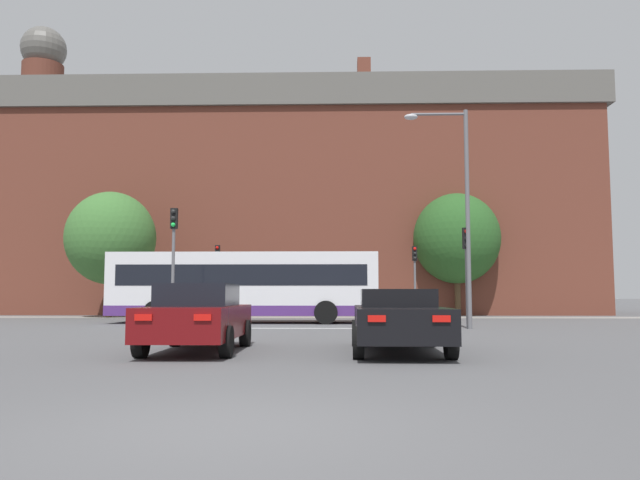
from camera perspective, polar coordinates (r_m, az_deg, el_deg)
name	(u,v)px	position (r m, az deg, el deg)	size (l,w,h in m)	color
ground_plane	(230,427)	(6.13, -8.21, -16.60)	(400.00, 400.00, 0.00)	#545456
stop_line_strip	(310,328)	(23.41, -0.97, -8.07)	(8.62, 0.30, 0.01)	silver
far_pavement	(318,317)	(34.74, -0.16, -7.09)	(69.58, 2.50, 0.01)	gray
brick_civic_building	(269,205)	(45.23, -4.73, 3.18)	(43.89, 13.45, 21.18)	brown
car_saloon_left	(198,317)	(14.02, -11.05, -6.90)	(1.95, 4.56, 1.48)	#600C0F
car_roadster_right	(398,320)	(13.75, 7.15, -7.25)	(2.07, 4.97, 1.36)	black
bus_crossing_lead	(245,285)	(28.08, -6.88, -4.15)	(11.76, 2.76, 3.09)	silver
traffic_light_near_left	(173,248)	(24.63, -13.26, -0.68)	(0.26, 0.31, 4.58)	slate
traffic_light_near_right	(467,260)	(23.92, 13.27, -1.78)	(0.26, 0.31, 3.75)	slate
traffic_light_far_right	(415,269)	(34.64, 8.67, -2.66)	(0.26, 0.31, 3.92)	slate
traffic_light_far_left	(217,269)	(35.03, -9.38, -2.59)	(0.26, 0.31, 4.00)	slate
street_lamp_junction	(457,195)	(23.80, 12.43, 4.05)	(2.39, 0.36, 8.18)	slate
pedestrian_waiting	(246,298)	(35.44, -6.78, -5.33)	(0.43, 0.27, 1.77)	brown
tree_by_building	(111,238)	(36.55, -18.58, 0.16)	(4.92, 4.92, 6.98)	#4C3823
tree_kerbside	(457,238)	(38.29, 12.38, 0.14)	(5.17, 5.17, 7.34)	#4C3823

